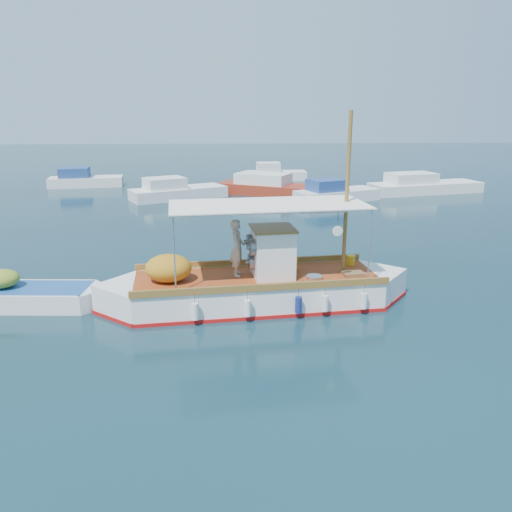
{
  "coord_description": "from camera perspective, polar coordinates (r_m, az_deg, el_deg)",
  "views": [
    {
      "loc": [
        -1.59,
        -16.5,
        6.38
      ],
      "look_at": [
        -0.64,
        0.0,
        1.48
      ],
      "focal_mm": 35.0,
      "sensor_mm": 36.0,
      "label": 1
    }
  ],
  "objects": [
    {
      "name": "bg_boat_far_w",
      "position": [
        45.26,
        -19.07,
        8.14
      ],
      "size": [
        6.25,
        3.12,
        1.8
      ],
      "rotation": [
        0.0,
        0.0,
        0.14
      ],
      "color": "silver",
      "rests_on": "ground"
    },
    {
      "name": "bg_boat_nw",
      "position": [
        37.31,
        -9.16,
        7.22
      ],
      "size": [
        7.26,
        5.2,
        1.8
      ],
      "rotation": [
        0.0,
        0.0,
        0.46
      ],
      "color": "silver",
      "rests_on": "ground"
    },
    {
      "name": "fishing_caique",
      "position": [
        16.85,
        -0.12,
        -3.63
      ],
      "size": [
        10.69,
        3.67,
        6.56
      ],
      "rotation": [
        0.0,
        0.0,
        0.1
      ],
      "color": "white",
      "rests_on": "ground"
    },
    {
      "name": "ground",
      "position": [
        17.76,
        2.05,
        -4.56
      ],
      "size": [
        160.0,
        160.0,
        0.0
      ],
      "primitive_type": "plane",
      "color": "black",
      "rests_on": "ground"
    },
    {
      "name": "bg_boat_e",
      "position": [
        41.57,
        18.45,
        7.53
      ],
      "size": [
        9.3,
        4.58,
        1.8
      ],
      "rotation": [
        0.0,
        0.0,
        0.23
      ],
      "color": "silver",
      "rests_on": "ground"
    },
    {
      "name": "dinghy",
      "position": [
        18.5,
        -25.02,
        -4.29
      ],
      "size": [
        5.93,
        1.96,
        1.45
      ],
      "rotation": [
        0.0,
        0.0,
        -0.07
      ],
      "color": "white",
      "rests_on": "ground"
    },
    {
      "name": "bg_boat_n",
      "position": [
        38.59,
        2.43,
        7.72
      ],
      "size": [
        10.04,
        7.11,
        1.8
      ],
      "rotation": [
        0.0,
        0.0,
        -0.49
      ],
      "color": "maroon",
      "rests_on": "ground"
    },
    {
      "name": "bg_boat_far_n",
      "position": [
        46.92,
        2.18,
        9.29
      ],
      "size": [
        5.38,
        2.07,
        1.8
      ],
      "rotation": [
        0.0,
        0.0,
        0.01
      ],
      "color": "silver",
      "rests_on": "ground"
    },
    {
      "name": "bg_boat_ne",
      "position": [
        36.34,
        9.0,
        6.99
      ],
      "size": [
        6.5,
        4.38,
        1.8
      ],
      "rotation": [
        0.0,
        0.0,
        0.39
      ],
      "color": "silver",
      "rests_on": "ground"
    }
  ]
}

